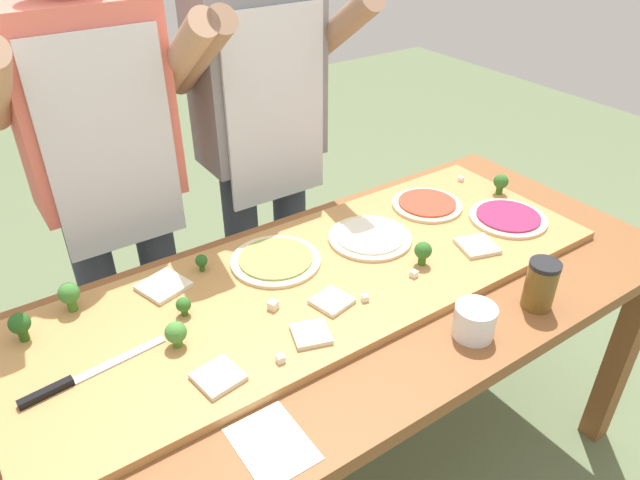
% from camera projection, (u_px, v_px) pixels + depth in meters
% --- Properties ---
extents(ground_plane, '(8.00, 8.00, 0.00)m').
position_uv_depth(ground_plane, '(344.00, 477.00, 1.95)').
color(ground_plane, '#60704C').
extents(prep_table, '(1.82, 0.83, 0.79)m').
position_uv_depth(prep_table, '(350.00, 318.00, 1.57)').
color(prep_table, brown).
rests_on(prep_table, ground).
extents(cutting_board, '(1.60, 0.56, 0.02)m').
position_uv_depth(cutting_board, '(318.00, 280.00, 1.54)').
color(cutting_board, '#B27F47').
rests_on(cutting_board, prep_table).
extents(chefs_knife, '(0.32, 0.05, 0.02)m').
position_uv_depth(chefs_knife, '(74.00, 380.00, 1.21)').
color(chefs_knife, '#B7BABF').
rests_on(chefs_knife, cutting_board).
extents(pizza_whole_pesto_green, '(0.25, 0.25, 0.02)m').
position_uv_depth(pizza_whole_pesto_green, '(276.00, 260.00, 1.58)').
color(pizza_whole_pesto_green, beige).
rests_on(pizza_whole_pesto_green, cutting_board).
extents(pizza_whole_tomato_red, '(0.22, 0.22, 0.02)m').
position_uv_depth(pizza_whole_tomato_red, '(427.00, 204.00, 1.84)').
color(pizza_whole_tomato_red, beige).
rests_on(pizza_whole_tomato_red, cutting_board).
extents(pizza_whole_white_garlic, '(0.24, 0.24, 0.02)m').
position_uv_depth(pizza_whole_white_garlic, '(370.00, 237.00, 1.68)').
color(pizza_whole_white_garlic, beige).
rests_on(pizza_whole_white_garlic, cutting_board).
extents(pizza_whole_beet_magenta, '(0.23, 0.23, 0.02)m').
position_uv_depth(pizza_whole_beet_magenta, '(508.00, 218.00, 1.77)').
color(pizza_whole_beet_magenta, beige).
rests_on(pizza_whole_beet_magenta, cutting_board).
extents(pizza_slice_near_right, '(0.13, 0.13, 0.01)m').
position_uv_depth(pizza_slice_near_right, '(164.00, 286.00, 1.48)').
color(pizza_slice_near_right, beige).
rests_on(pizza_slice_near_right, cutting_board).
extents(pizza_slice_far_right, '(0.11, 0.11, 0.01)m').
position_uv_depth(pizza_slice_far_right, '(311.00, 334.00, 1.33)').
color(pizza_slice_far_right, beige).
rests_on(pizza_slice_far_right, cutting_board).
extents(pizza_slice_far_left, '(0.10, 0.10, 0.01)m').
position_uv_depth(pizza_slice_far_left, '(332.00, 301.00, 1.43)').
color(pizza_slice_far_left, beige).
rests_on(pizza_slice_far_left, cutting_board).
extents(pizza_slice_center, '(0.10, 0.10, 0.01)m').
position_uv_depth(pizza_slice_center, '(218.00, 377.00, 1.22)').
color(pizza_slice_center, beige).
rests_on(pizza_slice_center, cutting_board).
extents(pizza_slice_near_left, '(0.12, 0.12, 0.01)m').
position_uv_depth(pizza_slice_near_left, '(477.00, 246.00, 1.64)').
color(pizza_slice_near_left, beige).
rests_on(pizza_slice_near_left, cutting_board).
extents(broccoli_floret_front_mid, '(0.05, 0.05, 0.06)m').
position_uv_depth(broccoli_floret_front_mid, '(176.00, 333.00, 1.29)').
color(broccoli_floret_front_mid, '#487A23').
rests_on(broccoli_floret_front_mid, cutting_board).
extents(broccoli_floret_front_left, '(0.05, 0.05, 0.08)m').
position_uv_depth(broccoli_floret_front_left, '(69.00, 294.00, 1.39)').
color(broccoli_floret_front_left, '#3F7220').
rests_on(broccoli_floret_front_left, cutting_board).
extents(broccoli_floret_center_right, '(0.05, 0.05, 0.07)m').
position_uv_depth(broccoli_floret_center_right, '(501.00, 182.00, 1.90)').
color(broccoli_floret_center_right, '#366618').
rests_on(broccoli_floret_center_right, cutting_board).
extents(broccoli_floret_front_right, '(0.04, 0.04, 0.05)m').
position_uv_depth(broccoli_floret_front_right, '(184.00, 305.00, 1.38)').
color(broccoli_floret_front_right, '#366618').
rests_on(broccoli_floret_front_right, cutting_board).
extents(broccoli_floret_center_left, '(0.05, 0.05, 0.07)m').
position_uv_depth(broccoli_floret_center_left, '(20.00, 325.00, 1.30)').
color(broccoli_floret_center_left, '#2C5915').
rests_on(broccoli_floret_center_left, cutting_board).
extents(broccoli_floret_back_left, '(0.05, 0.05, 0.07)m').
position_uv_depth(broccoli_floret_back_left, '(423.00, 251.00, 1.55)').
color(broccoli_floret_back_left, '#366618').
rests_on(broccoli_floret_back_left, cutting_board).
extents(broccoli_floret_back_right, '(0.03, 0.03, 0.05)m').
position_uv_depth(broccoli_floret_back_right, '(201.00, 261.00, 1.54)').
color(broccoli_floret_back_right, '#2C5915').
rests_on(broccoli_floret_back_right, cutting_board).
extents(cheese_crumble_a, '(0.02, 0.02, 0.02)m').
position_uv_depth(cheese_crumble_a, '(461.00, 179.00, 1.99)').
color(cheese_crumble_a, white).
rests_on(cheese_crumble_a, cutting_board).
extents(cheese_crumble_b, '(0.02, 0.02, 0.02)m').
position_uv_depth(cheese_crumble_b, '(365.00, 298.00, 1.44)').
color(cheese_crumble_b, white).
rests_on(cheese_crumble_b, cutting_board).
extents(cheese_crumble_c, '(0.03, 0.03, 0.02)m').
position_uv_depth(cheese_crumble_c, '(273.00, 305.00, 1.41)').
color(cheese_crumble_c, silver).
rests_on(cheese_crumble_c, cutting_board).
extents(cheese_crumble_d, '(0.02, 0.02, 0.02)m').
position_uv_depth(cheese_crumble_d, '(414.00, 274.00, 1.52)').
color(cheese_crumble_d, white).
rests_on(cheese_crumble_d, cutting_board).
extents(cheese_crumble_e, '(0.02, 0.02, 0.02)m').
position_uv_depth(cheese_crumble_e, '(281.00, 359.00, 1.26)').
color(cheese_crumble_e, white).
rests_on(cheese_crumble_e, cutting_board).
extents(flour_cup, '(0.10, 0.10, 0.08)m').
position_uv_depth(flour_cup, '(474.00, 323.00, 1.35)').
color(flour_cup, white).
rests_on(flour_cup, prep_table).
extents(sauce_jar, '(0.08, 0.08, 0.13)m').
position_uv_depth(sauce_jar, '(541.00, 285.00, 1.43)').
color(sauce_jar, brown).
rests_on(sauce_jar, prep_table).
extents(recipe_note, '(0.13, 0.17, 0.00)m').
position_uv_depth(recipe_note, '(272.00, 444.00, 1.11)').
color(recipe_note, white).
rests_on(recipe_note, prep_table).
extents(cook_left, '(0.54, 0.39, 1.67)m').
position_uv_depth(cook_left, '(107.00, 167.00, 1.66)').
color(cook_left, '#333847').
rests_on(cook_left, ground).
extents(cook_right, '(0.54, 0.39, 1.67)m').
position_uv_depth(cook_right, '(262.00, 129.00, 1.90)').
color(cook_right, '#333847').
rests_on(cook_right, ground).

